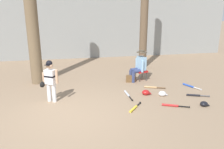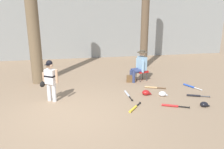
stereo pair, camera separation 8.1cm
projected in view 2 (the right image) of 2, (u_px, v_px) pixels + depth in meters
The scene contains 17 objects.
ground_plane at pixel (70, 116), 6.32m from camera, with size 60.00×60.00×0.00m, color #897056.
concrete_back_wall at pixel (68, 29), 12.54m from camera, with size 18.00×0.36×3.15m, color gray.
tree_near_player at pixel (32, 11), 8.24m from camera, with size 0.71×0.71×6.04m.
tree_behind_spectator at pixel (145, 14), 10.39m from camera, with size 0.46×0.46×5.33m.
young_ballplayer at pixel (50, 78), 7.08m from camera, with size 0.61×0.36×1.31m.
folding_stool at pixel (142, 71), 9.14m from camera, with size 0.49×0.49×0.41m.
seated_spectator at pixel (140, 65), 9.02m from camera, with size 0.68×0.54×1.20m.
handbag_beside_stool at pixel (131, 79), 9.02m from camera, with size 0.34×0.18×0.26m, color brown.
bat_yellow_trainer at pixel (134, 108), 6.73m from camera, with size 0.51×0.59×0.07m.
bat_red_barrel at pixel (172, 106), 6.89m from camera, with size 0.76×0.37×0.07m.
bat_blue_youth at pixel (190, 86), 8.49m from camera, with size 0.39×0.72×0.07m.
bat_wood_tan at pixel (153, 87), 8.38m from camera, with size 0.71×0.34×0.07m.
bat_aluminum_silver at pixel (128, 94), 7.74m from camera, with size 0.10×0.82×0.07m.
bat_black_composite at pixel (195, 96), 7.63m from camera, with size 0.70×0.31×0.07m.
batting_helmet_black at pixel (204, 104), 6.89m from camera, with size 0.27×0.21×0.16m.
batting_helmet_white at pixel (162, 94), 7.68m from camera, with size 0.29×0.22×0.17m.
batting_helmet_red at pixel (146, 93), 7.77m from camera, with size 0.31×0.24×0.18m.
Camera 2 is at (0.13, -5.82, 2.93)m, focal length 37.65 mm.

